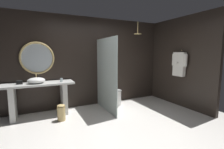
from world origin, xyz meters
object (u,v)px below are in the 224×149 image
object	(u,v)px
tumbler_cup	(61,80)
toilet	(113,96)
round_wall_mirror	(37,58)
rain_shower_head	(138,33)
hanging_bathrobe	(179,63)
tissue_box	(19,82)
waste_bin	(61,112)
vessel_sink	(36,80)

from	to	relation	value
tumbler_cup	toilet	bearing A→B (deg)	3.32
tumbler_cup	toilet	xyz separation A→B (m)	(1.53, 0.09, -0.62)
round_wall_mirror	rain_shower_head	distance (m)	2.90
round_wall_mirror	toilet	world-z (taller)	round_wall_mirror
round_wall_mirror	hanging_bathrobe	xyz separation A→B (m)	(3.70, -1.20, -0.17)
tumbler_cup	round_wall_mirror	world-z (taller)	round_wall_mirror
tissue_box	hanging_bathrobe	bearing A→B (deg)	-13.14
rain_shower_head	toilet	world-z (taller)	rain_shower_head
toilet	waste_bin	size ratio (longest dim) A/B	1.55
toilet	tumbler_cup	bearing A→B (deg)	-176.68
rain_shower_head	waste_bin	size ratio (longest dim) A/B	0.97
tumbler_cup	toilet	world-z (taller)	tumbler_cup
rain_shower_head	toilet	size ratio (longest dim) A/B	0.63
vessel_sink	toilet	bearing A→B (deg)	1.84
tumbler_cup	waste_bin	bearing A→B (deg)	-101.70
vessel_sink	hanging_bathrobe	distance (m)	3.87
tissue_box	rain_shower_head	distance (m)	3.44
hanging_bathrobe	waste_bin	bearing A→B (deg)	172.90
tumbler_cup	waste_bin	world-z (taller)	tumbler_cup
vessel_sink	rain_shower_head	bearing A→B (deg)	-2.39
tissue_box	round_wall_mirror	distance (m)	0.73
rain_shower_head	waste_bin	world-z (taller)	rain_shower_head
tissue_box	waste_bin	world-z (taller)	tissue_box
tissue_box	round_wall_mirror	size ratio (longest dim) A/B	0.15
vessel_sink	waste_bin	world-z (taller)	vessel_sink
round_wall_mirror	vessel_sink	bearing A→B (deg)	-99.83
tumbler_cup	tissue_box	world-z (taller)	tumbler_cup
tumbler_cup	tissue_box	xyz separation A→B (m)	(-0.94, 0.09, -0.00)
tumbler_cup	rain_shower_head	distance (m)	2.59
tumbler_cup	round_wall_mirror	bearing A→B (deg)	148.35
rain_shower_head	toilet	bearing A→B (deg)	165.49
vessel_sink	toilet	world-z (taller)	vessel_sink
tissue_box	toilet	xyz separation A→B (m)	(2.47, 0.00, -0.62)
tumbler_cup	round_wall_mirror	size ratio (longest dim) A/B	0.11
tissue_box	round_wall_mirror	xyz separation A→B (m)	(0.41, 0.24, 0.56)
tumbler_cup	waste_bin	xyz separation A→B (m)	(-0.10, -0.47, -0.69)
tissue_box	toilet	world-z (taller)	tissue_box
vessel_sink	waste_bin	size ratio (longest dim) A/B	1.05
round_wall_mirror	toilet	size ratio (longest dim) A/B	1.39
rain_shower_head	waste_bin	distance (m)	3.09
rain_shower_head	hanging_bathrobe	xyz separation A→B (m)	(0.93, -0.78, -0.90)
round_wall_mirror	hanging_bathrobe	size ratio (longest dim) A/B	1.09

